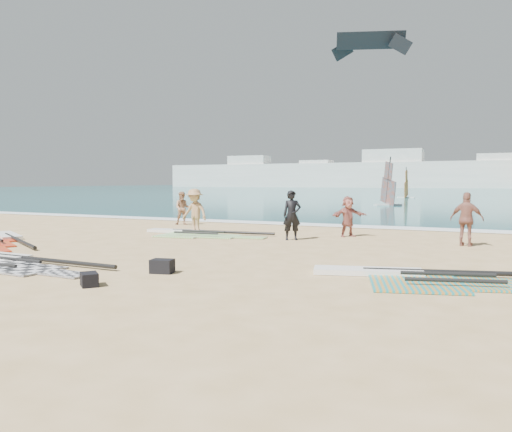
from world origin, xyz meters
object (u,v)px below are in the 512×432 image
at_px(beachgoer_left, 183,208).
at_px(beachgoer_mid, 195,211).
at_px(gear_bag_near, 162,266).
at_px(rig_green, 194,233).
at_px(beachgoer_back, 467,219).
at_px(gear_bag_far, 89,279).
at_px(person_wetsuit, 292,215).
at_px(rig_orange, 424,278).
at_px(beachgoer_right, 348,216).
at_px(rig_grey, 6,262).

distance_m(beachgoer_left, beachgoer_mid, 4.39).
xyz_separation_m(gear_bag_near, beachgoer_left, (-6.62, 10.90, 0.64)).
relative_size(rig_green, beachgoer_back, 3.10).
bearing_deg(gear_bag_far, person_wetsuit, 84.55).
xyz_separation_m(rig_green, beachgoer_left, (-2.87, 3.60, 0.75)).
distance_m(rig_green, beachgoer_back, 9.93).
relative_size(rig_orange, beachgoer_mid, 3.23).
bearing_deg(beachgoer_mid, beachgoer_right, 24.93).
bearing_deg(beachgoer_left, beachgoer_right, -41.89).
distance_m(gear_bag_far, beachgoer_left, 14.13).
bearing_deg(beachgoer_back, rig_orange, 92.57).
bearing_deg(gear_bag_near, rig_orange, 16.96).
bearing_deg(beachgoer_left, rig_grey, -109.56).
distance_m(person_wetsuit, beachgoer_right, 2.45).
distance_m(beachgoer_left, beachgoer_right, 8.72).
height_order(rig_grey, person_wetsuit, person_wetsuit).
height_order(beachgoer_left, beachgoer_back, beachgoer_back).
xyz_separation_m(person_wetsuit, beachgoer_right, (1.54, 1.91, -0.12)).
xyz_separation_m(rig_orange, gear_bag_near, (-5.53, -1.69, 0.11)).
xyz_separation_m(rig_green, gear_bag_far, (3.27, -9.11, 0.09)).
bearing_deg(beachgoer_left, beachgoer_back, -43.01).
height_order(beachgoer_left, beachgoer_right, beachgoer_left).
xyz_separation_m(rig_grey, beachgoer_left, (-2.24, 11.53, 0.75)).
xyz_separation_m(rig_grey, rig_green, (0.63, 7.94, -0.00)).
distance_m(rig_grey, beachgoer_mid, 8.21).
height_order(rig_grey, beachgoer_mid, beachgoer_mid).
relative_size(rig_green, beachgoer_mid, 3.01).
bearing_deg(gear_bag_near, beachgoer_left, 121.27).
relative_size(person_wetsuit, beachgoer_mid, 0.99).
xyz_separation_m(rig_green, rig_orange, (9.28, -5.62, 0.00)).
xyz_separation_m(rig_grey, beachgoer_back, (10.49, 8.72, 0.83)).
xyz_separation_m(gear_bag_far, beachgoer_right, (2.41, 10.99, 0.64)).
bearing_deg(gear_bag_near, gear_bag_far, -104.86).
xyz_separation_m(beachgoer_left, beachgoer_back, (12.74, -2.81, 0.07)).
xyz_separation_m(gear_bag_far, person_wetsuit, (0.87, 9.09, 0.75)).
xyz_separation_m(rig_green, beachgoer_right, (5.68, 1.89, 0.72)).
xyz_separation_m(gear_bag_near, person_wetsuit, (0.39, 7.28, 0.73)).
bearing_deg(beachgoer_left, gear_bag_far, -94.77).
bearing_deg(rig_grey, person_wetsuit, 61.02).
height_order(gear_bag_near, beachgoer_back, beachgoer_back).
distance_m(gear_bag_far, beachgoer_right, 11.27).
height_order(rig_green, beachgoer_back, beachgoer_back).
relative_size(rig_grey, gear_bag_near, 11.10).
distance_m(rig_grey, gear_bag_near, 4.42).
bearing_deg(beachgoer_back, beachgoer_left, -4.65).
bearing_deg(rig_orange, beachgoer_mid, 132.55).
bearing_deg(rig_green, gear_bag_far, -75.90).
bearing_deg(rig_orange, person_wetsuit, 117.06).
relative_size(rig_orange, gear_bag_far, 12.95).
bearing_deg(beachgoer_left, person_wetsuit, -57.87).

